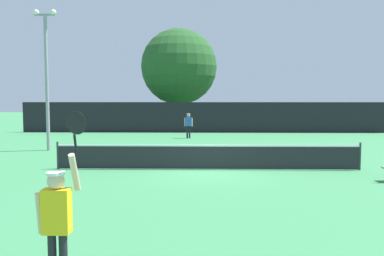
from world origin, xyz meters
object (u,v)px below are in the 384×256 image
at_px(light_pole, 47,70).
at_px(large_tree, 179,67).
at_px(tennis_ball, 140,161).
at_px(parked_car_mid, 224,119).
at_px(player_receiving, 188,123).
at_px(parked_car_near, 129,118).
at_px(parked_car_far, 273,118).
at_px(player_serving, 58,213).

xyz_separation_m(light_pole, large_tree, (6.02, 16.47, 1.44)).
bearing_deg(tennis_ball, parked_car_mid, 76.47).
distance_m(player_receiving, light_pole, 10.17).
relative_size(player_receiving, parked_car_mid, 0.40).
height_order(tennis_ball, parked_car_mid, parked_car_mid).
xyz_separation_m(tennis_ball, large_tree, (0.60, 20.07, 5.63)).
bearing_deg(light_pole, parked_car_near, 87.54).
height_order(parked_car_mid, parked_car_far, same).
height_order(player_serving, tennis_ball, player_serving).
xyz_separation_m(player_receiving, parked_car_mid, (3.04, 10.13, -0.27)).
relative_size(player_serving, light_pole, 0.35).
height_order(light_pole, parked_car_near, light_pole).
distance_m(light_pole, parked_car_mid, 19.77).
relative_size(parked_car_near, parked_car_mid, 1.01).
height_order(player_serving, light_pole, light_pole).
bearing_deg(player_receiving, light_pole, 41.61).
bearing_deg(parked_car_far, player_receiving, -129.68).
xyz_separation_m(light_pole, parked_car_near, (0.81, 18.93, -3.45)).
bearing_deg(parked_car_mid, light_pole, -123.82).
bearing_deg(light_pole, parked_car_mid, 58.18).
distance_m(player_serving, tennis_ball, 11.64).
bearing_deg(light_pole, player_serving, -68.23).
xyz_separation_m(tennis_ball, parked_car_near, (-4.60, 22.53, 0.74)).
bearing_deg(player_serving, large_tree, 90.06).
relative_size(light_pole, parked_car_near, 1.70).
distance_m(parked_car_near, parked_car_far, 14.36).
height_order(light_pole, parked_car_mid, light_pole).
bearing_deg(parked_car_near, large_tree, -21.63).
distance_m(player_receiving, tennis_ball, 10.23).
relative_size(parked_car_near, parked_car_far, 0.99).
xyz_separation_m(large_tree, parked_car_mid, (4.24, 0.08, -4.89)).
height_order(tennis_ball, light_pole, light_pole).
distance_m(player_receiving, large_tree, 11.13).
relative_size(player_receiving, large_tree, 0.18).
distance_m(player_serving, parked_car_far, 34.45).
bearing_deg(player_receiving, parked_car_near, -62.87).
bearing_deg(tennis_ball, light_pole, 146.38).
bearing_deg(player_receiving, player_serving, 86.90).
xyz_separation_m(player_receiving, parked_car_near, (-6.41, 12.51, -0.27)).
distance_m(large_tree, parked_car_far, 10.48).
bearing_deg(light_pole, player_receiving, 41.61).
height_order(player_serving, large_tree, large_tree).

